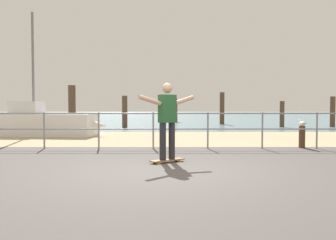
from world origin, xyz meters
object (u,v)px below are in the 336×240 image
sailboat (46,123)px  seagull (303,123)px  skateboarder (168,116)px  bollard_short (303,137)px  skateboard (168,160)px

sailboat → seagull: bearing=-25.4°
skateboarder → bollard_short: bearing=35.2°
sailboat → skateboard: sailboat is taller
sailboat → skateboarder: 8.59m
skateboard → skateboarder: 0.95m
bollard_short → skateboarder: bearing=-144.8°
skateboard → skateboarder: bearing=-91.8°
skateboard → seagull: 4.83m
sailboat → seagull: 9.83m
skateboarder → bollard_short: (3.90, 2.75, -0.69)m
bollard_short → seagull: 0.40m
skateboard → bollard_short: 4.78m
bollard_short → sailboat: bearing=154.5°
sailboat → seagull: size_ratio=10.38×
sailboat → seagull: (8.87, -4.22, 0.21)m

